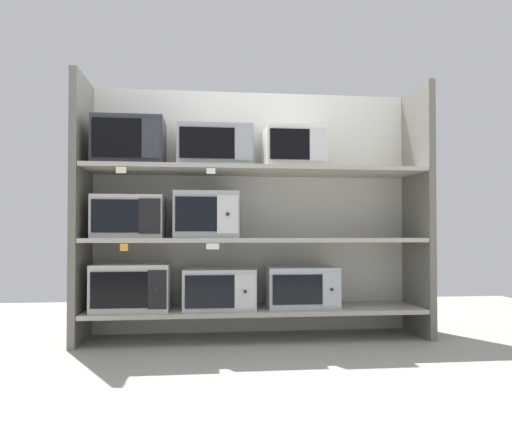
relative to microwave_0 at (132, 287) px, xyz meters
The scene contains 19 objects.
ground 1.38m from the microwave_0, 48.85° to the right, with size 6.38×6.00×0.02m, color gray.
back_panel 1.06m from the microwave_0, 16.61° to the left, with size 2.58×0.04×1.84m, color beige.
upright_left 0.65m from the microwave_0, behind, with size 0.05×0.47×1.84m, color #68645B.
upright_right 2.16m from the microwave_0, ahead, with size 0.05×0.47×1.84m, color #68645B.
shelf_0 0.89m from the microwave_0, ahead, with size 2.38×0.47×0.03m, color #ADA899.
microwave_0 is the anchor object (origin of this frame).
microwave_1 0.60m from the microwave_0, ahead, with size 0.50×0.41×0.28m.
microwave_2 1.20m from the microwave_0, ahead, with size 0.51×0.35×0.29m.
shelf_1 0.93m from the microwave_0, ahead, with size 2.38×0.47×0.03m, color #ADA899.
microwave_3 0.49m from the microwave_0, behind, with size 0.48×0.36×0.29m.
microwave_4 0.72m from the microwave_0, ahead, with size 0.45×0.42×0.32m.
price_tag_0 0.37m from the microwave_0, 94.61° to the right, with size 0.05×0.00×0.05m, color orange.
price_tag_1 0.67m from the microwave_0, 22.94° to the right, with size 0.09×0.00×0.04m, color white.
shelf_2 1.20m from the microwave_0, ahead, with size 2.38×0.47×0.03m, color #ADA899.
microwave_5 1.01m from the microwave_0, behind, with size 0.48×0.37×0.33m.
microwave_6 1.14m from the microwave_0, ahead, with size 0.52×0.36×0.29m.
microwave_7 1.51m from the microwave_0, ahead, with size 0.42×0.40×0.29m.
price_tag_2 0.82m from the microwave_0, 99.74° to the right, with size 0.07×0.00×0.04m, color beige.
price_tag_3 0.99m from the microwave_0, 23.43° to the right, with size 0.06×0.00×0.04m, color white.
Camera 1 is at (-0.36, -3.39, 0.75)m, focal length 33.26 mm.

